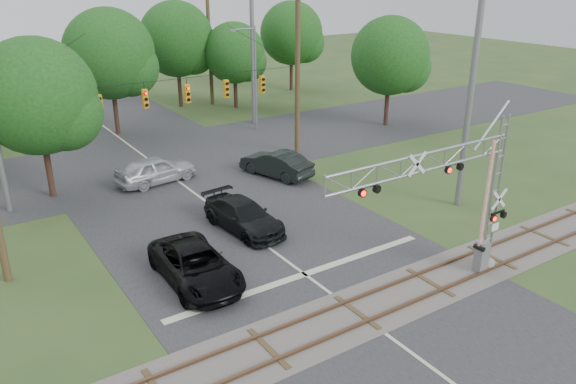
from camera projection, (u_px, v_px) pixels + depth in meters
ground at (393, 340)px, 20.01m from camera, size 160.00×160.00×0.00m
road_main at (252, 236)px, 27.76m from camera, size 14.00×90.00×0.02m
road_cross at (150, 161)px, 38.60m from camera, size 90.00×12.00×0.02m
railroad_track at (357, 313)px, 21.55m from camera, size 90.00×3.20×0.17m
crossing_gantry at (452, 192)px, 21.92m from camera, size 9.57×0.88×6.86m
traffic_signal_span at (180, 87)px, 33.88m from camera, size 19.34×0.36×11.50m
pickup_black at (196, 265)px, 23.47m from camera, size 2.72×5.63×1.55m
car_dark at (244, 216)px, 28.21m from camera, size 2.63×5.39×1.51m
sedan_silver at (156, 170)px, 34.44m from camera, size 5.19×2.66×1.69m
suv_dark at (276, 164)px, 35.56m from camera, size 3.10×5.25×1.64m
streetlight at (254, 74)px, 44.28m from camera, size 2.20×0.23×8.24m
utility_poles at (192, 70)px, 37.43m from camera, size 24.38×30.59×12.86m
treeline at (150, 57)px, 44.86m from camera, size 50.26×24.47×9.75m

